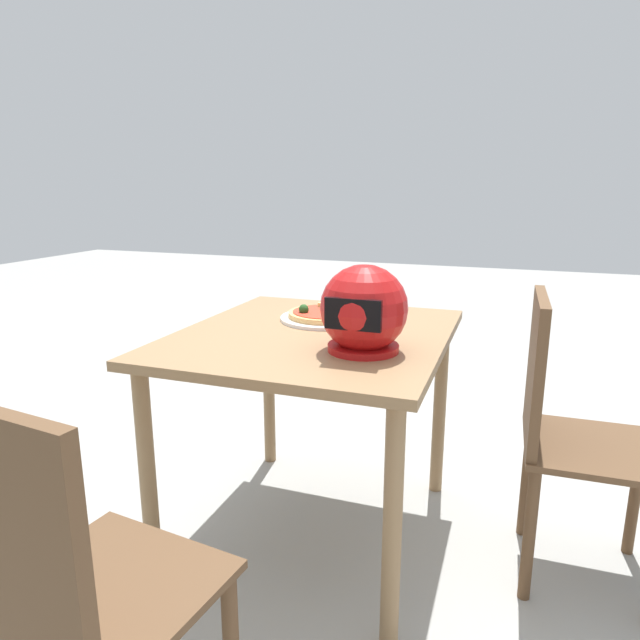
{
  "coord_description": "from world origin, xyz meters",
  "views": [
    {
      "loc": [
        -0.62,
        1.69,
        1.22
      ],
      "look_at": [
        0.01,
        -0.09,
        0.76
      ],
      "focal_mm": 31.51,
      "sensor_mm": 36.0,
      "label": 1
    }
  ],
  "objects_px": {
    "chair_far": "(63,593)",
    "chair_side": "(564,424)",
    "drinking_glass": "(379,298)",
    "motorcycle_helmet": "(364,310)",
    "pizza": "(325,313)",
    "dining_table": "(314,360)"
  },
  "relations": [
    {
      "from": "chair_far",
      "to": "chair_side",
      "type": "bearing_deg",
      "value": -129.17
    },
    {
      "from": "drinking_glass",
      "to": "chair_side",
      "type": "distance_m",
      "value": 0.8
    },
    {
      "from": "motorcycle_helmet",
      "to": "drinking_glass",
      "type": "relative_size",
      "value": 2.55
    },
    {
      "from": "chair_far",
      "to": "pizza",
      "type": "bearing_deg",
      "value": -93.9
    },
    {
      "from": "chair_side",
      "to": "drinking_glass",
      "type": "bearing_deg",
      "value": -25.98
    },
    {
      "from": "pizza",
      "to": "dining_table",
      "type": "bearing_deg",
      "value": 96.41
    },
    {
      "from": "motorcycle_helmet",
      "to": "chair_far",
      "type": "relative_size",
      "value": 0.28
    },
    {
      "from": "pizza",
      "to": "chair_far",
      "type": "bearing_deg",
      "value": 86.1
    },
    {
      "from": "drinking_glass",
      "to": "chair_side",
      "type": "relative_size",
      "value": 0.11
    },
    {
      "from": "chair_far",
      "to": "drinking_glass",
      "type": "bearing_deg",
      "value": -99.07
    },
    {
      "from": "pizza",
      "to": "chair_far",
      "type": "distance_m",
      "value": 1.23
    },
    {
      "from": "drinking_glass",
      "to": "chair_far",
      "type": "xyz_separation_m",
      "value": [
        0.23,
        1.42,
        -0.29
      ]
    },
    {
      "from": "motorcycle_helmet",
      "to": "chair_far",
      "type": "bearing_deg",
      "value": 70.3
    },
    {
      "from": "dining_table",
      "to": "chair_far",
      "type": "distance_m",
      "value": 1.05
    },
    {
      "from": "chair_far",
      "to": "dining_table",
      "type": "bearing_deg",
      "value": -95.62
    },
    {
      "from": "dining_table",
      "to": "motorcycle_helmet",
      "type": "xyz_separation_m",
      "value": [
        -0.21,
        0.16,
        0.22
      ]
    },
    {
      "from": "dining_table",
      "to": "motorcycle_helmet",
      "type": "bearing_deg",
      "value": 143.48
    },
    {
      "from": "pizza",
      "to": "chair_side",
      "type": "height_order",
      "value": "chair_side"
    },
    {
      "from": "pizza",
      "to": "chair_far",
      "type": "xyz_separation_m",
      "value": [
        0.08,
        1.2,
        -0.26
      ]
    },
    {
      "from": "dining_table",
      "to": "motorcycle_helmet",
      "type": "relative_size",
      "value": 3.85
    },
    {
      "from": "motorcycle_helmet",
      "to": "chair_far",
      "type": "distance_m",
      "value": 1.0
    },
    {
      "from": "pizza",
      "to": "motorcycle_helmet",
      "type": "xyz_separation_m",
      "value": [
        -0.23,
        0.33,
        0.1
      ]
    }
  ]
}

